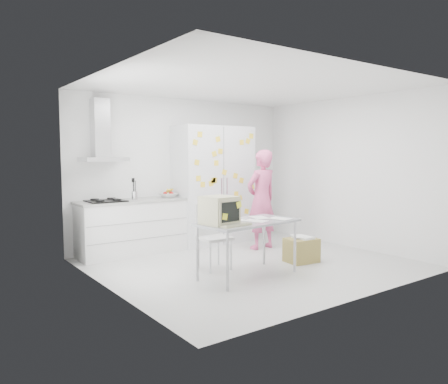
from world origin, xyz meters
TOP-DOWN VIEW (x-y plane):
  - floor at (0.00, 0.00)m, footprint 4.50×4.00m
  - walls at (0.00, 0.72)m, footprint 4.52×4.01m
  - ceiling at (0.00, 0.00)m, footprint 4.50×4.00m
  - counter_run at (-1.20, 1.70)m, footprint 1.84×0.63m
  - range_hood at (-1.65, 1.84)m, footprint 0.70×0.48m
  - tall_cabinet at (0.45, 1.67)m, footprint 1.50×0.68m
  - person at (0.85, 0.75)m, footprint 0.67×0.46m
  - desk at (-0.78, -0.50)m, footprint 1.50×0.86m
  - chair at (-0.63, 0.16)m, footprint 0.46×0.46m
  - cardboard_box at (0.71, -0.37)m, footprint 0.50×0.42m

SIDE VIEW (x-z plane):
  - floor at x=0.00m, z-range -0.02..0.00m
  - cardboard_box at x=0.71m, z-range -0.01..0.40m
  - counter_run at x=-1.20m, z-range -0.17..1.11m
  - chair at x=-0.63m, z-range 0.06..1.02m
  - desk at x=-0.78m, z-range 0.29..1.43m
  - person at x=0.85m, z-range 0.00..1.76m
  - tall_cabinet at x=0.45m, z-range 0.00..2.20m
  - walls at x=0.00m, z-range 0.00..2.70m
  - range_hood at x=-1.65m, z-range 1.45..2.46m
  - ceiling at x=0.00m, z-range 2.69..2.71m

